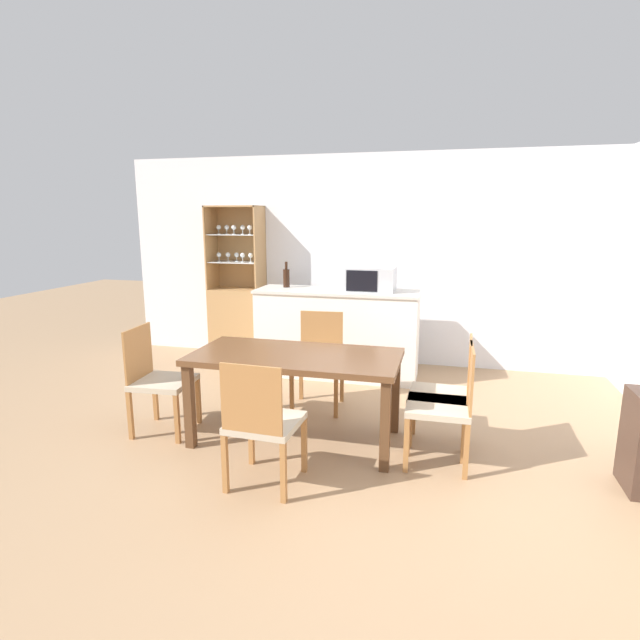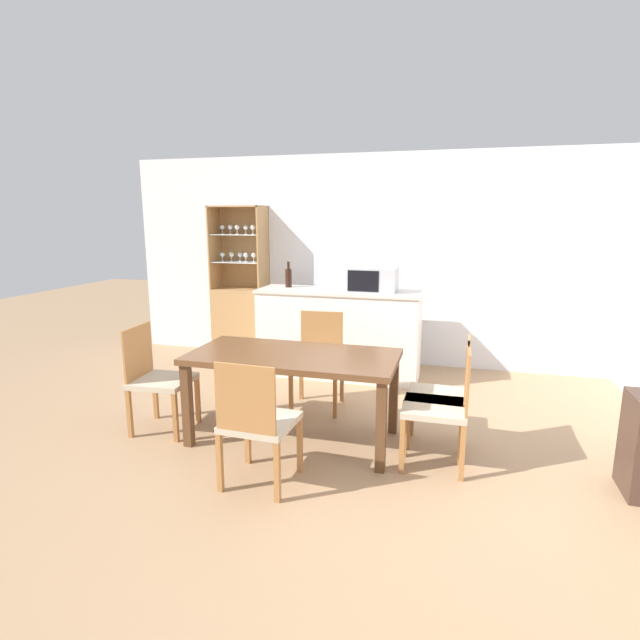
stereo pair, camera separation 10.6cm
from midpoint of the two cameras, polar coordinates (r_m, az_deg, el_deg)
name	(u,v)px [view 2 (the right image)]	position (r m, az deg, el deg)	size (l,w,h in m)	color
ground_plane	(339,454)	(4.01, 2.92, -15.06)	(18.00, 18.00, 0.00)	#A37F5B
wall_back	(390,261)	(6.19, 8.47, 6.70)	(6.80, 0.06, 2.55)	silver
kitchen_counter	(339,333)	(5.70, 2.69, -1.52)	(1.85, 0.59, 0.99)	white
display_cabinet	(241,311)	(6.60, -8.55, 1.01)	(0.68, 0.39, 1.94)	tan
dining_table	(293,364)	(4.03, -2.31, -5.05)	(1.66, 0.82, 0.73)	brown
dining_chair_side_left_near	(158,378)	(4.47, -17.41, -6.36)	(0.48, 0.48, 0.90)	#C1B299
dining_chair_head_far	(318,360)	(4.77, 0.45, -4.65)	(0.49, 0.49, 0.90)	#C1B299
dining_chair_head_near	(257,422)	(3.43, -6.28, -11.50)	(0.47, 0.47, 0.90)	#C1B299
dining_chair_side_right_far	(443,394)	(4.02, 14.61, -8.23)	(0.47, 0.47, 0.90)	#C1B299
dining_chair_side_right_near	(442,406)	(3.79, 14.53, -9.46)	(0.46, 0.46, 0.90)	#C1B299
microwave	(373,279)	(5.56, 6.61, 4.65)	(0.53, 0.39, 0.27)	#B7BABF
wine_bottle	(289,277)	(5.85, -3.10, 4.90)	(0.08, 0.08, 0.30)	black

